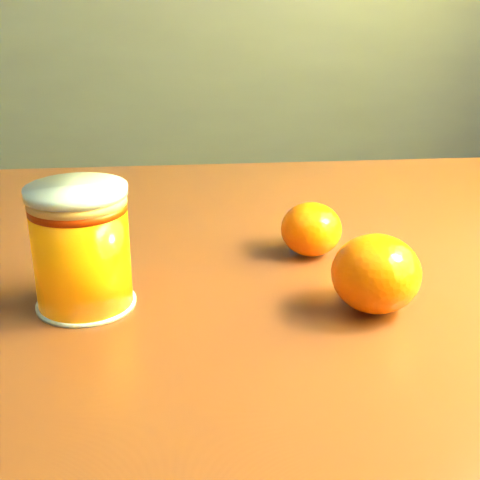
{
  "coord_description": "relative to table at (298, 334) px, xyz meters",
  "views": [
    {
      "loc": [
        0.91,
        -0.32,
        0.93
      ],
      "look_at": [
        0.95,
        0.17,
        0.73
      ],
      "focal_mm": 50.0,
      "sensor_mm": 36.0,
      "label": 1
    }
  ],
  "objects": [
    {
      "name": "juice_glass",
      "position": [
        -0.18,
        -0.09,
        0.14
      ],
      "size": [
        0.08,
        0.08,
        0.1
      ],
      "rotation": [
        0.0,
        0.0,
        -0.14
      ],
      "color": "orange",
      "rests_on": "table"
    },
    {
      "name": "orange_back",
      "position": [
        0.01,
        -0.0,
        0.11
      ],
      "size": [
        0.06,
        0.06,
        0.05
      ],
      "primitive_type": "ellipsoid",
      "rotation": [
        0.0,
        0.0,
        -0.11
      ],
      "color": "#FF6105",
      "rests_on": "table"
    },
    {
      "name": "table",
      "position": [
        0.0,
        0.0,
        0.0
      ],
      "size": [
        0.93,
        0.66,
        0.68
      ],
      "rotation": [
        0.0,
        0.0,
        0.03
      ],
      "color": "brown",
      "rests_on": "ground"
    },
    {
      "name": "orange_front",
      "position": [
        0.04,
        -0.12,
        0.12
      ],
      "size": [
        0.09,
        0.09,
        0.06
      ],
      "primitive_type": "ellipsoid",
      "rotation": [
        0.0,
        0.0,
        0.36
      ],
      "color": "#FF6105",
      "rests_on": "table"
    }
  ]
}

